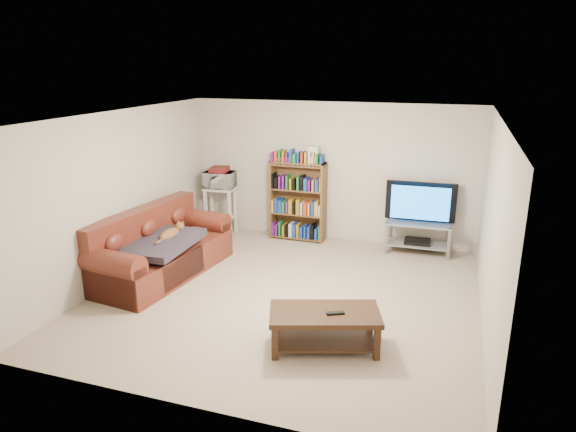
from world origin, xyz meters
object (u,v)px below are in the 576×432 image
at_px(coffee_table, 325,322).
at_px(bookshelf, 298,200).
at_px(sofa, 158,252).
at_px(tv_stand, 418,232).

xyz_separation_m(coffee_table, bookshelf, (-1.36, 3.37, 0.41)).
height_order(sofa, coffee_table, sofa).
relative_size(coffee_table, bookshelf, 0.95).
distance_m(coffee_table, tv_stand, 3.42).
xyz_separation_m(tv_stand, bookshelf, (-2.08, 0.02, 0.37)).
bearing_deg(tv_stand, sofa, -150.97).
bearing_deg(tv_stand, coffee_table, -103.77).
distance_m(coffee_table, bookshelf, 3.65).
bearing_deg(bookshelf, coffee_table, -67.67).
xyz_separation_m(sofa, coffee_table, (2.85, -1.23, -0.03)).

